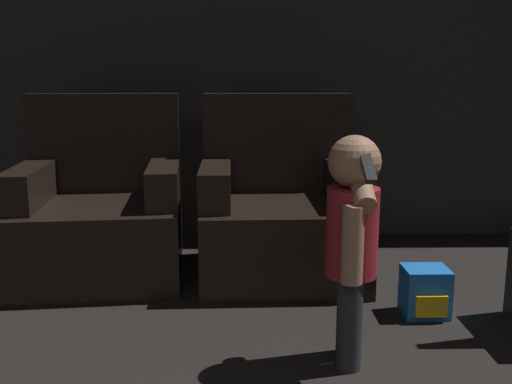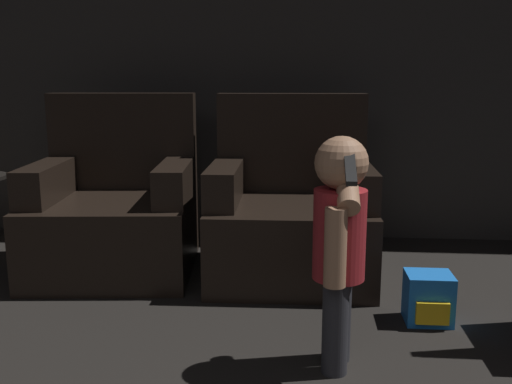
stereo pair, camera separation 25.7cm
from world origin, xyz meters
The scene contains 5 objects.
wall_back centered at (0.00, 4.50, 1.30)m, with size 8.40×0.05×2.60m.
armchair_left centered at (-0.64, 3.72, 0.33)m, with size 0.93×0.91×0.99m.
armchair_right centered at (0.35, 3.72, 0.33)m, with size 0.88×0.86×0.99m.
person_toddler centered at (0.55, 2.65, 0.52)m, with size 0.19×0.34×0.87m.
toy_backpack centered at (0.98, 3.09, 0.11)m, with size 0.20×0.19×0.22m.
Camera 2 is at (0.41, 0.64, 1.07)m, focal length 40.00 mm.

